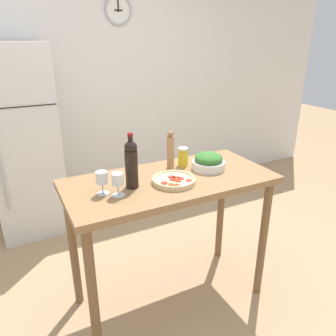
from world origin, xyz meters
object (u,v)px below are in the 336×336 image
refrigerator (23,143)px  salad_bowl (208,162)px  wine_glass_far (102,179)px  wine_bottle (131,163)px  wine_glass_near (118,181)px  salt_canister (183,157)px  homemade_pizza (174,180)px  pepper_mill (170,151)px

refrigerator → salad_bowl: refrigerator is taller
refrigerator → wine_glass_far: (0.31, -1.52, 0.17)m
wine_bottle → wine_glass_far: wine_bottle is taller
wine_bottle → wine_glass_far: 0.19m
refrigerator → wine_glass_near: (0.39, -1.58, 0.17)m
wine_glass_near → salt_canister: wine_glass_near is taller
refrigerator → salt_canister: 1.64m
wine_bottle → homemade_pizza: 0.29m
wine_glass_near → wine_bottle: bearing=32.7°
refrigerator → wine_glass_far: size_ratio=12.90×
wine_bottle → homemade_pizza: wine_bottle is taller
salad_bowl → wine_glass_far: bearing=-176.3°
refrigerator → pepper_mill: (0.84, -1.35, 0.20)m
wine_glass_far → salt_canister: bearing=16.2°
salad_bowl → salt_canister: salt_canister is taller
wine_glass_near → salt_canister: size_ratio=1.05×
wine_bottle → pepper_mill: size_ratio=1.27×
wine_bottle → salad_bowl: (0.57, 0.04, -0.10)m
salad_bowl → homemade_pizza: size_ratio=0.83×
wine_bottle → wine_glass_far: bearing=-177.2°
pepper_mill → salt_canister: (0.10, 0.01, -0.06)m
pepper_mill → salt_canister: pepper_mill is taller
refrigerator → pepper_mill: size_ratio=6.66×
wine_glass_near → salt_canister: bearing=23.7°
refrigerator → pepper_mill: 1.60m
wine_bottle → wine_glass_far: size_ratio=2.46×
refrigerator → salt_canister: refrigerator is taller
wine_glass_near → salad_bowl: size_ratio=0.61×
pepper_mill → salt_canister: size_ratio=2.03×
wine_glass_far → homemade_pizza: (0.43, -0.05, -0.08)m
wine_bottle → homemade_pizza: (0.25, -0.06, -0.14)m
wine_glass_far → salad_bowl: (0.75, 0.05, -0.04)m
wine_bottle → homemade_pizza: bearing=-13.0°
refrigerator → wine_bottle: 1.61m
wine_glass_far → homemade_pizza: bearing=-6.4°
refrigerator → salad_bowl: 1.82m
salad_bowl → salt_canister: 0.18m
wine_glass_near → wine_glass_far: (-0.07, 0.06, 0.00)m
refrigerator → wine_bottle: bearing=-71.8°
wine_bottle → salad_bowl: size_ratio=1.49×
wine_glass_near → homemade_pizza: 0.37m
pepper_mill → homemade_pizza: pepper_mill is taller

